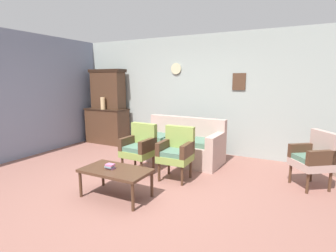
{
  "coord_description": "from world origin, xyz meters",
  "views": [
    {
      "loc": [
        2.17,
        -3.18,
        1.69
      ],
      "look_at": [
        -0.02,
        1.03,
        0.85
      ],
      "focal_mm": 28.03,
      "sensor_mm": 36.0,
      "label": 1
    }
  ],
  "objects_px": {
    "coffee_table": "(116,172)",
    "armchair_row_middle": "(139,146)",
    "vase_on_cabinet": "(103,103)",
    "floral_couch": "(181,146)",
    "wingback_chair_by_fireplace": "(314,157)",
    "armchair_near_cabinet": "(176,151)",
    "side_cabinet": "(107,126)",
    "book_stack_on_table": "(110,166)"
  },
  "relations": [
    {
      "from": "vase_on_cabinet",
      "to": "armchair_near_cabinet",
      "type": "bearing_deg",
      "value": -26.0
    },
    {
      "from": "coffee_table",
      "to": "book_stack_on_table",
      "type": "distance_m",
      "value": 0.12
    },
    {
      "from": "wingback_chair_by_fireplace",
      "to": "armchair_row_middle",
      "type": "bearing_deg",
      "value": -165.93
    },
    {
      "from": "wingback_chair_by_fireplace",
      "to": "book_stack_on_table",
      "type": "distance_m",
      "value": 3.15
    },
    {
      "from": "wingback_chair_by_fireplace",
      "to": "coffee_table",
      "type": "distance_m",
      "value": 3.07
    },
    {
      "from": "side_cabinet",
      "to": "coffee_table",
      "type": "xyz_separation_m",
      "value": [
        2.33,
        -2.58,
        -0.09
      ]
    },
    {
      "from": "floral_couch",
      "to": "armchair_row_middle",
      "type": "distance_m",
      "value": 1.07
    },
    {
      "from": "armchair_near_cabinet",
      "to": "wingback_chair_by_fireplace",
      "type": "distance_m",
      "value": 2.18
    },
    {
      "from": "armchair_near_cabinet",
      "to": "armchair_row_middle",
      "type": "bearing_deg",
      "value": -177.39
    },
    {
      "from": "side_cabinet",
      "to": "wingback_chair_by_fireplace",
      "type": "xyz_separation_m",
      "value": [
        4.88,
        -0.86,
        0.03
      ]
    },
    {
      "from": "side_cabinet",
      "to": "armchair_row_middle",
      "type": "relative_size",
      "value": 1.28
    },
    {
      "from": "vase_on_cabinet",
      "to": "floral_couch",
      "type": "bearing_deg",
      "value": -9.21
    },
    {
      "from": "vase_on_cabinet",
      "to": "wingback_chair_by_fireplace",
      "type": "distance_m",
      "value": 4.92
    },
    {
      "from": "armchair_near_cabinet",
      "to": "coffee_table",
      "type": "height_order",
      "value": "armchair_near_cabinet"
    },
    {
      "from": "vase_on_cabinet",
      "to": "book_stack_on_table",
      "type": "distance_m",
      "value": 3.35
    },
    {
      "from": "side_cabinet",
      "to": "wingback_chair_by_fireplace",
      "type": "height_order",
      "value": "side_cabinet"
    },
    {
      "from": "armchair_near_cabinet",
      "to": "coffee_table",
      "type": "relative_size",
      "value": 0.9
    },
    {
      "from": "vase_on_cabinet",
      "to": "book_stack_on_table",
      "type": "height_order",
      "value": "vase_on_cabinet"
    },
    {
      "from": "side_cabinet",
      "to": "book_stack_on_table",
      "type": "xyz_separation_m",
      "value": [
        2.25,
        -2.6,
        -0.01
      ]
    },
    {
      "from": "floral_couch",
      "to": "coffee_table",
      "type": "height_order",
      "value": "floral_couch"
    },
    {
      "from": "vase_on_cabinet",
      "to": "coffee_table",
      "type": "height_order",
      "value": "vase_on_cabinet"
    },
    {
      "from": "coffee_table",
      "to": "wingback_chair_by_fireplace",
      "type": "bearing_deg",
      "value": 34.09
    },
    {
      "from": "armchair_near_cabinet",
      "to": "wingback_chair_by_fireplace",
      "type": "relative_size",
      "value": 1.0
    },
    {
      "from": "vase_on_cabinet",
      "to": "coffee_table",
      "type": "bearing_deg",
      "value": -46.24
    },
    {
      "from": "coffee_table",
      "to": "armchair_near_cabinet",
      "type": "bearing_deg",
      "value": 66.09
    },
    {
      "from": "floral_couch",
      "to": "armchair_row_middle",
      "type": "height_order",
      "value": "same"
    },
    {
      "from": "wingback_chair_by_fireplace",
      "to": "coffee_table",
      "type": "relative_size",
      "value": 0.9
    },
    {
      "from": "armchair_row_middle",
      "to": "wingback_chair_by_fireplace",
      "type": "xyz_separation_m",
      "value": [
        2.81,
        0.7,
        0.0
      ]
    },
    {
      "from": "vase_on_cabinet",
      "to": "floral_couch",
      "type": "xyz_separation_m",
      "value": [
        2.41,
        -0.39,
        -0.76
      ]
    },
    {
      "from": "armchair_row_middle",
      "to": "armchair_near_cabinet",
      "type": "distance_m",
      "value": 0.73
    },
    {
      "from": "side_cabinet",
      "to": "book_stack_on_table",
      "type": "relative_size",
      "value": 8.56
    },
    {
      "from": "wingback_chair_by_fireplace",
      "to": "armchair_near_cabinet",
      "type": "bearing_deg",
      "value": -162.11
    },
    {
      "from": "wingback_chair_by_fireplace",
      "to": "book_stack_on_table",
      "type": "height_order",
      "value": "wingback_chair_by_fireplace"
    },
    {
      "from": "vase_on_cabinet",
      "to": "coffee_table",
      "type": "relative_size",
      "value": 0.32
    },
    {
      "from": "armchair_row_middle",
      "to": "armchair_near_cabinet",
      "type": "relative_size",
      "value": 1.0
    },
    {
      "from": "armchair_row_middle",
      "to": "coffee_table",
      "type": "xyz_separation_m",
      "value": [
        0.27,
        -1.02,
        -0.12
      ]
    },
    {
      "from": "coffee_table",
      "to": "armchair_row_middle",
      "type": "bearing_deg",
      "value": 104.63
    },
    {
      "from": "armchair_near_cabinet",
      "to": "vase_on_cabinet",
      "type": "bearing_deg",
      "value": 154.0
    },
    {
      "from": "armchair_row_middle",
      "to": "coffee_table",
      "type": "relative_size",
      "value": 0.9
    },
    {
      "from": "vase_on_cabinet",
      "to": "book_stack_on_table",
      "type": "bearing_deg",
      "value": -47.56
    },
    {
      "from": "book_stack_on_table",
      "to": "armchair_near_cabinet",
      "type": "bearing_deg",
      "value": 63.15
    },
    {
      "from": "vase_on_cabinet",
      "to": "coffee_table",
      "type": "xyz_separation_m",
      "value": [
        2.3,
        -2.4,
        -0.71
      ]
    }
  ]
}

